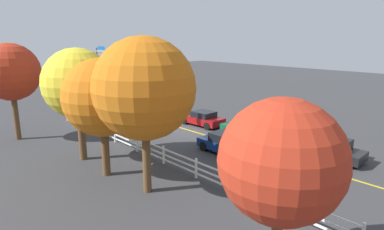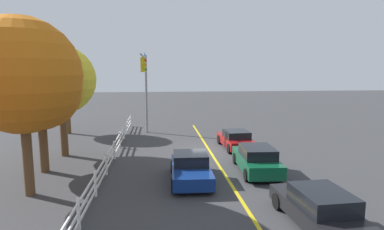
{
  "view_description": "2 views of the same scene",
  "coord_description": "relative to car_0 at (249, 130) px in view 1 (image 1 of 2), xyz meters",
  "views": [
    {
      "loc": [
        -19.53,
        17.71,
        7.52
      ],
      "look_at": [
        -2.92,
        2.37,
        2.19
      ],
      "focal_mm": 30.83,
      "sensor_mm": 36.0,
      "label": 1
    },
    {
      "loc": [
        -20.6,
        3.39,
        5.39
      ],
      "look_at": [
        -2.46,
        1.45,
        2.8
      ],
      "focal_mm": 29.35,
      "sensor_mm": 36.0,
      "label": 2
    }
  ],
  "objects": [
    {
      "name": "signal_assembly",
      "position": [
        9.33,
        6.21,
        4.12
      ],
      "size": [
        7.53,
        0.38,
        6.81
      ],
      "color": "gray",
      "rests_on": "ground_plane"
    },
    {
      "name": "tree_0",
      "position": [
        -9.79,
        11.31,
        3.26
      ],
      "size": [
        3.84,
        3.84,
        5.88
      ],
      "color": "brown",
      "rests_on": "ground_plane"
    },
    {
      "name": "lane_center_stripe",
      "position": [
        0.8,
        1.77,
        -0.68
      ],
      "size": [
        28.0,
        0.16,
        0.01
      ],
      "primitive_type": "cube",
      "color": "gold",
      "rests_on": "ground_plane"
    },
    {
      "name": "tree_1",
      "position": [
        1.22,
        11.28,
        3.71
      ],
      "size": [
        4.21,
        4.21,
        6.52
      ],
      "color": "brown",
      "rests_on": "ground_plane"
    },
    {
      "name": "ground_plane",
      "position": [
        4.8,
        1.77,
        -0.69
      ],
      "size": [
        120.0,
        120.0,
        0.0
      ],
      "primitive_type": "plane",
      "color": "#38383A"
    },
    {
      "name": "tree_4",
      "position": [
        4.44,
        11.16,
        4.12
      ],
      "size": [
        4.24,
        4.24,
        6.96
      ],
      "color": "brown",
      "rests_on": "ground_plane"
    },
    {
      "name": "car_2",
      "position": [
        -1.01,
        3.64,
        -0.04
      ],
      "size": [
        4.18,
        2.05,
        1.37
      ],
      "rotation": [
        0.0,
        0.0,
        3.11
      ],
      "color": "navy",
      "rests_on": "ground_plane"
    },
    {
      "name": "car_1",
      "position": [
        5.22,
        -0.16,
        -0.07
      ],
      "size": [
        4.07,
        2.02,
        1.27
      ],
      "rotation": [
        0.0,
        0.0,
        6.34
      ],
      "color": "maroon",
      "rests_on": "ground_plane"
    },
    {
      "name": "car_0",
      "position": [
        0.0,
        0.0,
        0.0
      ],
      "size": [
        4.44,
        2.08,
        1.41
      ],
      "rotation": [
        0.0,
        0.0,
        6.23
      ],
      "color": "#0C4C2D",
      "rests_on": "ground_plane"
    },
    {
      "name": "tree_3",
      "position": [
        -2.04,
        10.8,
        4.49
      ],
      "size": [
        4.88,
        4.88,
        7.64
      ],
      "color": "brown",
      "rests_on": "ground_plane"
    },
    {
      "name": "white_rail_fence",
      "position": [
        1.8,
        7.92,
        -0.09
      ],
      "size": [
        26.1,
        0.1,
        1.15
      ],
      "color": "white",
      "rests_on": "ground_plane"
    },
    {
      "name": "tree_2",
      "position": [
        11.79,
        12.92,
        4.38
      ],
      "size": [
        4.18,
        4.18,
        7.18
      ],
      "color": "brown",
      "rests_on": "ground_plane"
    },
    {
      "name": "car_3",
      "position": [
        -6.05,
        -0.32,
        -0.03
      ],
      "size": [
        4.41,
        2.05,
        1.37
      ],
      "rotation": [
        0.0,
        0.0,
        6.33
      ],
      "color": "black",
      "rests_on": "ground_plane"
    }
  ]
}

